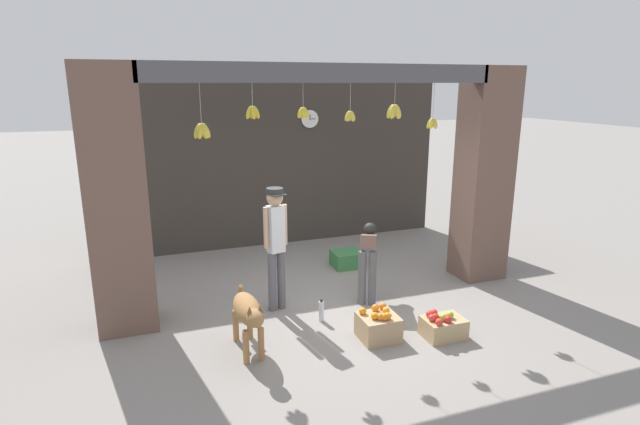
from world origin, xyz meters
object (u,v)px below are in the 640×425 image
(worker_stooping, at_px, (368,254))
(produce_box_green, at_px, (347,259))
(fruit_crate_apples, at_px, (443,326))
(wall_clock, at_px, (310,119))
(water_bottle, at_px, (321,311))
(shopkeeper, at_px, (276,239))
(fruit_crate_oranges, at_px, (378,326))
(dog, at_px, (248,312))

(worker_stooping, relative_size, produce_box_green, 2.13)
(fruit_crate_apples, bearing_deg, wall_clock, 93.98)
(water_bottle, relative_size, wall_clock, 0.86)
(shopkeeper, xyz_separation_m, fruit_crate_oranges, (0.94, -1.19, -0.83))
(shopkeeper, xyz_separation_m, water_bottle, (0.45, -0.53, -0.86))
(wall_clock, bearing_deg, dog, -117.96)
(worker_stooping, relative_size, wall_clock, 2.88)
(fruit_crate_apples, height_order, wall_clock, wall_clock)
(dog, xyz_separation_m, produce_box_green, (2.10, 2.17, -0.36))
(fruit_crate_apples, xyz_separation_m, produce_box_green, (-0.18, 2.60, -0.01))
(shopkeeper, height_order, fruit_crate_apples, shopkeeper)
(dog, relative_size, wall_clock, 2.94)
(worker_stooping, relative_size, fruit_crate_oranges, 2.21)
(dog, height_order, produce_box_green, dog)
(shopkeeper, bearing_deg, fruit_crate_apples, 125.99)
(worker_stooping, distance_m, produce_box_green, 1.38)
(dog, xyz_separation_m, shopkeeper, (0.59, 0.98, 0.50))
(dog, distance_m, water_bottle, 1.18)
(wall_clock, bearing_deg, produce_box_green, -85.91)
(shopkeeper, relative_size, wall_clock, 4.86)
(water_bottle, height_order, wall_clock, wall_clock)
(fruit_crate_oranges, bearing_deg, wall_clock, 83.35)
(shopkeeper, xyz_separation_m, wall_clock, (1.40, 2.76, 1.34))
(fruit_crate_apples, distance_m, produce_box_green, 2.61)
(produce_box_green, bearing_deg, fruit_crate_apples, -86.09)
(water_bottle, distance_m, wall_clock, 4.08)
(wall_clock, bearing_deg, shopkeeper, -116.84)
(shopkeeper, relative_size, fruit_crate_apples, 3.42)
(dog, distance_m, wall_clock, 4.62)
(water_bottle, bearing_deg, wall_clock, 73.89)
(fruit_crate_oranges, distance_m, fruit_crate_apples, 0.79)
(dog, xyz_separation_m, fruit_crate_apples, (2.28, -0.43, -0.36))
(fruit_crate_apples, relative_size, water_bottle, 1.65)
(water_bottle, bearing_deg, fruit_crate_apples, -35.36)
(fruit_crate_apples, height_order, water_bottle, fruit_crate_apples)
(fruit_crate_oranges, distance_m, wall_clock, 4.53)
(shopkeeper, relative_size, water_bottle, 5.64)
(dog, xyz_separation_m, water_bottle, (1.04, 0.45, -0.36))
(shopkeeper, xyz_separation_m, worker_stooping, (1.31, -0.08, -0.34))
(worker_stooping, xyz_separation_m, water_bottle, (-0.86, -0.46, -0.52))
(dog, height_order, wall_clock, wall_clock)
(fruit_crate_apples, distance_m, water_bottle, 1.52)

